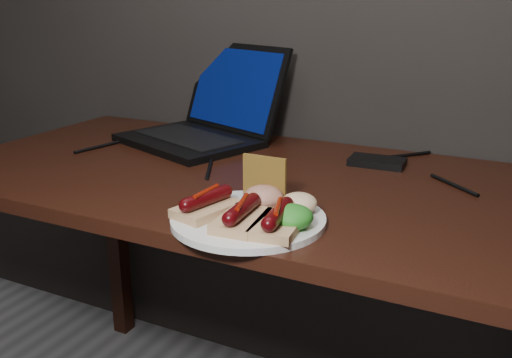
{
  "coord_description": "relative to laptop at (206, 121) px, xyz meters",
  "views": [
    {
      "loc": [
        0.55,
        0.33,
        1.13
      ],
      "look_at": [
        0.13,
        1.16,
        0.82
      ],
      "focal_mm": 40.0,
      "sensor_mm": 36.0,
      "label": 1
    }
  ],
  "objects": [
    {
      "name": "desk",
      "position": [
        0.24,
        -0.22,
        -0.14
      ],
      "size": [
        1.4,
        0.7,
        0.75
      ],
      "color": "black",
      "rests_on": "ground"
    },
    {
      "name": "laptop",
      "position": [
        0.0,
        0.0,
        0.0
      ],
      "size": [
        0.44,
        0.44,
        0.25
      ],
      "color": "black",
      "rests_on": "desk"
    },
    {
      "name": "hard_drive",
      "position": [
        0.47,
        -0.03,
        -0.05
      ],
      "size": [
        0.13,
        0.08,
        0.02
      ],
      "primitive_type": "cube",
      "rotation": [
        0.0,
        0.0,
        0.05
      ],
      "color": "black",
      "rests_on": "desk"
    },
    {
      "name": "desk_cables",
      "position": [
        0.25,
        -0.11,
        -0.05
      ],
      "size": [
        0.93,
        0.43,
        0.01
      ],
      "color": "black",
      "rests_on": "desk"
    },
    {
      "name": "plate",
      "position": [
        0.37,
        -0.46,
        -0.05
      ],
      "size": [
        0.31,
        0.31,
        0.01
      ],
      "primitive_type": "cylinder",
      "rotation": [
        0.0,
        0.0,
        0.16
      ],
      "color": "white",
      "rests_on": "desk"
    },
    {
      "name": "bread_sausage_left",
      "position": [
        0.3,
        -0.49,
        -0.02
      ],
      "size": [
        0.1,
        0.13,
        0.04
      ],
      "color": "#D4B27C",
      "rests_on": "plate"
    },
    {
      "name": "bread_sausage_center",
      "position": [
        0.38,
        -0.51,
        -0.02
      ],
      "size": [
        0.08,
        0.12,
        0.04
      ],
      "color": "#D4B27C",
      "rests_on": "plate"
    },
    {
      "name": "bread_sausage_right",
      "position": [
        0.44,
        -0.5,
        -0.02
      ],
      "size": [
        0.08,
        0.12,
        0.04
      ],
      "color": "#D4B27C",
      "rests_on": "plate"
    },
    {
      "name": "crispbread",
      "position": [
        0.36,
        -0.38,
        0.0
      ],
      "size": [
        0.08,
        0.01,
        0.08
      ],
      "primitive_type": "cube",
      "color": "olive",
      "rests_on": "plate"
    },
    {
      "name": "salad_greens",
      "position": [
        0.45,
        -0.48,
        -0.02
      ],
      "size": [
        0.07,
        0.07,
        0.04
      ],
      "primitive_type": "ellipsoid",
      "color": "#135F17",
      "rests_on": "plate"
    },
    {
      "name": "salsa_mound",
      "position": [
        0.37,
        -0.41,
        -0.02
      ],
      "size": [
        0.07,
        0.07,
        0.04
      ],
      "primitive_type": "ellipsoid",
      "color": "maroon",
      "rests_on": "plate"
    },
    {
      "name": "coleslaw_mound",
      "position": [
        0.44,
        -0.41,
        -0.02
      ],
      "size": [
        0.06,
        0.06,
        0.04
      ],
      "primitive_type": "ellipsoid",
      "color": "silver",
      "rests_on": "plate"
    }
  ]
}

